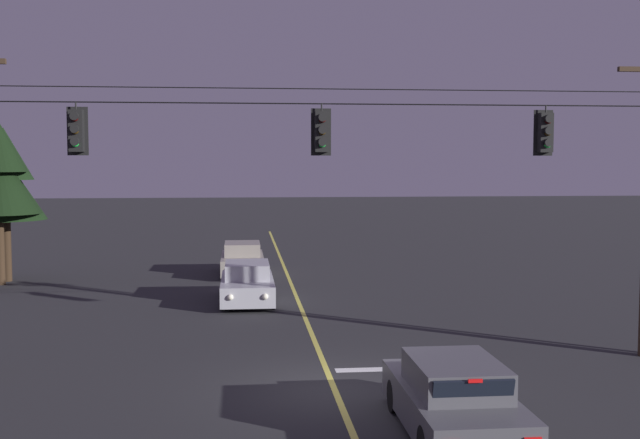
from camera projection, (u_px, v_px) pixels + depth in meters
The scene contains 11 objects.
ground_plane at pixel (334, 389), 16.84m from camera, with size 180.00×180.00×0.00m, color #28282B.
lane_centre_stripe at pixel (304, 315), 24.85m from camera, with size 0.14×60.00×0.01m, color #D1C64C.
stop_bar_paint at pixel (406, 369), 18.49m from camera, with size 3.40×0.36×0.01m, color silver.
signal_span_assembly at pixel (324, 200), 18.60m from camera, with size 18.11×0.32×7.67m.
traffic_light_leftmost at pixel (76, 131), 17.88m from camera, with size 0.48×0.41×1.22m.
traffic_light_left_inner at pixel (322, 132), 18.45m from camera, with size 0.48×0.41×1.22m.
traffic_light_centre at pixel (546, 132), 19.01m from camera, with size 0.48×0.41×1.22m.
car_waiting_near_lane at pixel (454, 399), 13.98m from camera, with size 1.80×4.33×1.39m.
car_oncoming_lead at pixel (247, 284), 27.17m from camera, with size 1.80×4.42×1.39m.
car_oncoming_trailing at pixel (242, 260), 33.81m from camera, with size 1.80×4.42×1.39m.
tree_verge_far at pixel (5, 179), 31.67m from camera, with size 3.26×3.26×6.28m.
Camera 1 is at (-1.98, -16.40, 4.91)m, focal length 43.77 mm.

